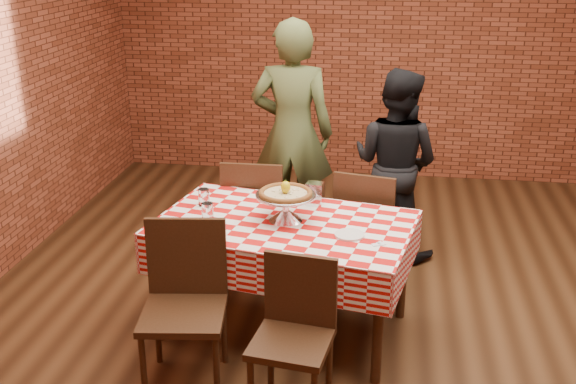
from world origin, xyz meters
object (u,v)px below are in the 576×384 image
object	(u,v)px
pizza	(286,194)
condiment_caddy	(315,194)
water_glass_left	(208,212)
diner_olive	(292,133)
chair_far_left	(257,214)
chair_far_right	(369,226)
diner_black	(395,164)
table	(284,276)
chair_near_right	(291,345)
chair_near_left	(183,311)
water_glass_right	(204,197)
pizza_stand	(286,207)

from	to	relation	value
pizza	condiment_caddy	xyz separation A→B (m)	(0.15, 0.28, -0.10)
water_glass_left	diner_olive	world-z (taller)	diner_olive
chair_far_left	chair_far_right	xyz separation A→B (m)	(0.84, -0.09, -0.01)
condiment_caddy	diner_black	size ratio (longest dim) A/B	0.10
condiment_caddy	diner_olive	bearing A→B (deg)	113.98
table	chair_near_right	world-z (taller)	chair_near_right
diner_black	chair_near_left	bearing A→B (deg)	87.39
table	water_glass_right	world-z (taller)	water_glass_right
chair_near_right	chair_far_left	bearing A→B (deg)	114.43
table	water_glass_left	size ratio (longest dim) A/B	13.50
chair_far_left	chair_far_right	size ratio (longest dim) A/B	1.02
water_glass_right	diner_olive	world-z (taller)	diner_olive
chair_far_left	diner_olive	bearing A→B (deg)	-105.56
water_glass_left	chair_far_left	xyz separation A→B (m)	(0.15, 0.84, -0.35)
table	chair_far_left	world-z (taller)	chair_far_left
pizza_stand	condiment_caddy	xyz separation A→B (m)	(0.15, 0.28, -0.01)
diner_olive	diner_black	xyz separation A→B (m)	(0.84, -0.14, -0.17)
table	pizza_stand	size ratio (longest dim) A/B	4.05
diner_black	chair_far_left	bearing A→B (deg)	54.34
pizza_stand	condiment_caddy	world-z (taller)	pizza_stand
water_glass_right	chair_near_right	world-z (taller)	chair_near_right
table	water_glass_right	bearing A→B (deg)	161.46
water_glass_right	chair_far_right	bearing A→B (deg)	25.41
chair_near_left	chair_near_right	world-z (taller)	chair_near_left
table	condiment_caddy	world-z (taller)	condiment_caddy
water_glass_left	chair_near_right	xyz separation A→B (m)	(0.65, -0.82, -0.38)
pizza	chair_far_left	world-z (taller)	pizza
pizza_stand	chair_far_right	world-z (taller)	pizza_stand
pizza	chair_near_left	xyz separation A→B (m)	(-0.47, -0.70, -0.46)
water_glass_left	diner_black	distance (m)	1.78
chair_far_right	diner_black	bearing A→B (deg)	-93.97
diner_olive	diner_black	world-z (taller)	diner_olive
chair_near_right	diner_black	size ratio (longest dim) A/B	0.58
pizza_stand	water_glass_right	distance (m)	0.59
chair_far_right	table	bearing A→B (deg)	65.96
chair_near_left	chair_near_right	xyz separation A→B (m)	(0.64, -0.20, -0.03)
water_glass_left	water_glass_right	xyz separation A→B (m)	(-0.09, 0.24, 0.00)
water_glass_right	chair_far_right	distance (m)	1.24
table	water_glass_left	xyz separation A→B (m)	(-0.48, -0.05, 0.44)
chair_near_left	diner_olive	size ratio (longest dim) A/B	0.51
table	chair_near_left	distance (m)	0.82
pizza	chair_near_left	distance (m)	0.96
water_glass_left	chair_far_right	world-z (taller)	chair_far_right
pizza	chair_far_right	size ratio (longest dim) A/B	0.37
condiment_caddy	diner_olive	world-z (taller)	diner_olive
chair_far_right	chair_far_left	bearing A→B (deg)	6.24
table	condiment_caddy	distance (m)	0.58
chair_far_left	condiment_caddy	bearing A→B (deg)	134.94
pizza	condiment_caddy	bearing A→B (deg)	61.81
diner_black	chair_near_right	bearing A→B (deg)	104.45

